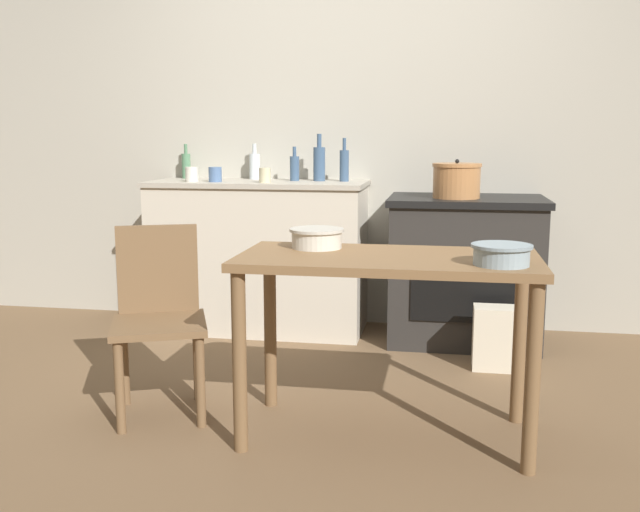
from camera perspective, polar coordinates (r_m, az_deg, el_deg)
ground_plane at (r=3.33m, az=-1.61°, el=-11.99°), size 14.00×14.00×0.00m
wall_back at (r=4.65m, az=2.33°, el=10.24°), size 8.00×0.07×2.55m
counter_cabinet at (r=4.52m, az=-4.88°, el=0.03°), size 1.35×0.57×0.94m
stove at (r=4.34m, az=11.51°, el=-1.05°), size 0.91×0.66×0.87m
work_table at (r=2.86m, az=5.42°, el=-2.33°), size 1.19×0.59×0.75m
chair at (r=3.25m, az=-12.76°, el=-4.53°), size 0.52×0.52×0.83m
flour_sack at (r=3.90m, az=13.85°, el=-6.38°), size 0.23×0.16×0.34m
stock_pot at (r=4.19m, az=10.87°, el=5.94°), size 0.28×0.28×0.22m
mixing_bowl_large at (r=3.01m, az=-0.26°, el=1.53°), size 0.23×0.23×0.08m
mixing_bowl_small at (r=2.70m, az=14.32°, el=0.21°), size 0.22×0.22×0.08m
bottle_far_left at (r=4.80m, az=-10.66°, el=7.16°), size 0.06×0.06×0.22m
bottle_left at (r=4.42m, az=1.95°, el=7.31°), size 0.06×0.06×0.26m
bottle_mid_left at (r=4.46m, az=-0.06°, el=7.46°), size 0.07×0.07×0.29m
bottle_center_left at (r=4.65m, az=-5.25°, el=7.22°), size 0.07×0.07×0.23m
bottle_center at (r=4.47m, az=-2.05°, el=7.08°), size 0.06×0.06×0.21m
cup_center_right at (r=4.42m, az=-8.38°, el=6.47°), size 0.08×0.08×0.09m
cup_mid_right at (r=4.29m, az=-4.43°, el=6.45°), size 0.07×0.07×0.09m
cup_right at (r=4.45m, az=-10.21°, el=6.45°), size 0.08×0.08×0.09m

